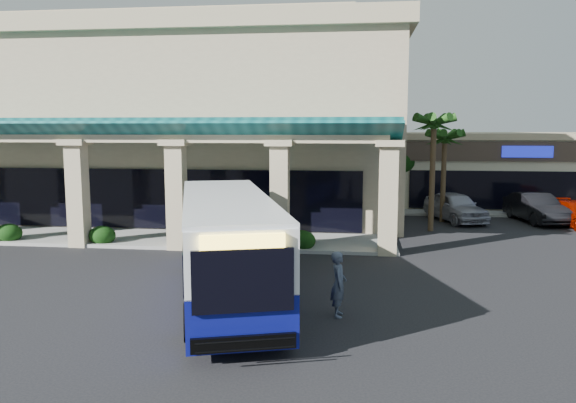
% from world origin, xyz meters
% --- Properties ---
extents(ground, '(110.00, 110.00, 0.00)m').
position_xyz_m(ground, '(0.00, 0.00, 0.00)').
color(ground, black).
extents(main_building, '(30.80, 14.80, 11.35)m').
position_xyz_m(main_building, '(-8.00, 16.00, 5.67)').
color(main_building, tan).
rests_on(main_building, ground).
extents(arcade, '(30.00, 6.20, 5.70)m').
position_xyz_m(arcade, '(-8.00, 6.80, 2.85)').
color(arcade, '#0D4E51').
rests_on(arcade, ground).
extents(strip_mall, '(22.50, 12.50, 4.90)m').
position_xyz_m(strip_mall, '(18.00, 24.00, 2.45)').
color(strip_mall, beige).
rests_on(strip_mall, ground).
extents(palm_0, '(2.40, 2.40, 6.60)m').
position_xyz_m(palm_0, '(8.50, 11.00, 3.30)').
color(palm_0, '#163B0F').
rests_on(palm_0, ground).
extents(palm_1, '(2.40, 2.40, 5.80)m').
position_xyz_m(palm_1, '(9.50, 14.00, 2.90)').
color(palm_1, '#163B0F').
rests_on(palm_1, ground).
extents(broadleaf_tree, '(2.60, 2.60, 4.81)m').
position_xyz_m(broadleaf_tree, '(7.50, 19.00, 2.41)').
color(broadleaf_tree, black).
rests_on(broadleaf_tree, ground).
extents(transit_bus, '(5.83, 11.56, 3.15)m').
position_xyz_m(transit_bus, '(0.72, -1.23, 1.58)').
color(transit_bus, navy).
rests_on(transit_bus, ground).
extents(pedestrian, '(0.46, 0.68, 1.85)m').
position_xyz_m(pedestrian, '(4.26, -2.77, 0.93)').
color(pedestrian, '#475060').
rests_on(pedestrian, ground).
extents(car_silver, '(3.44, 5.24, 1.66)m').
position_xyz_m(car_silver, '(10.25, 14.27, 0.83)').
color(car_silver, '#999AA6').
rests_on(car_silver, ground).
extents(car_white, '(2.57, 5.14, 1.62)m').
position_xyz_m(car_white, '(14.67, 14.46, 0.81)').
color(car_white, black).
rests_on(car_white, ground).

